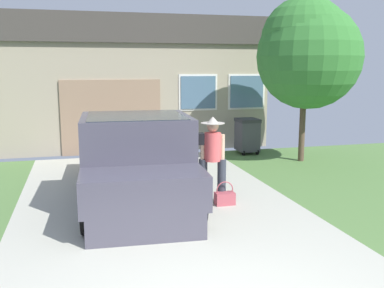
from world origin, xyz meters
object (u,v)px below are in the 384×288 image
at_px(pickup_truck, 136,164).
at_px(wheeled_trash_bin, 247,135).
at_px(house_with_garage, 125,81).
at_px(front_yard_tree, 307,51).
at_px(person_with_hat, 213,156).
at_px(handbag, 225,198).

xyz_separation_m(pickup_truck, wheeled_trash_bin, (3.87, 4.04, -0.18)).
xyz_separation_m(house_with_garage, front_yard_tree, (4.24, -5.43, 0.90)).
bearing_deg(person_with_hat, handbag, 147.71).
bearing_deg(house_with_garage, front_yard_tree, -52.00).
relative_size(handbag, wheeled_trash_bin, 0.43).
height_order(house_with_garage, front_yard_tree, front_yard_tree).
bearing_deg(person_with_hat, front_yard_tree, -125.67).
relative_size(person_with_hat, handbag, 3.69).
bearing_deg(handbag, wheeled_trash_bin, 63.71).
relative_size(handbag, house_with_garage, 0.05).
relative_size(pickup_truck, wheeled_trash_bin, 4.94).
xyz_separation_m(handbag, front_yard_tree, (3.32, 3.11, 2.85)).
bearing_deg(house_with_garage, wheeled_trash_bin, -50.95).
xyz_separation_m(pickup_truck, person_with_hat, (1.41, -0.37, 0.17)).
distance_m(pickup_truck, house_with_garage, 8.11).
height_order(person_with_hat, house_with_garage, house_with_garage).
bearing_deg(handbag, pickup_truck, 160.51).
xyz_separation_m(pickup_truck, house_with_garage, (0.68, 7.97, 1.33)).
relative_size(pickup_truck, person_with_hat, 3.14).
bearing_deg(house_with_garage, pickup_truck, -94.89).
bearing_deg(front_yard_tree, wheeled_trash_bin, 125.07).
height_order(handbag, wheeled_trash_bin, wheeled_trash_bin).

